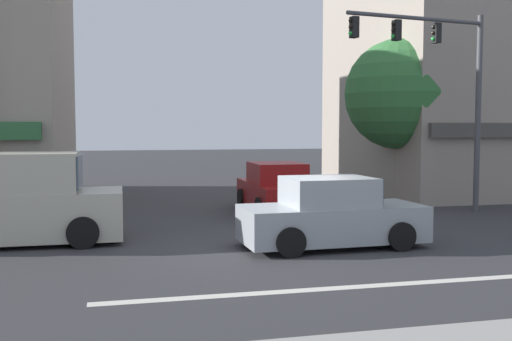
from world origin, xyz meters
TOP-DOWN VIEW (x-y plane):
  - ground_plane at (0.00, 0.00)m, footprint 120.00×120.00m
  - lane_marking_stripe at (0.00, -3.50)m, footprint 9.00×0.24m
  - building_right_corner at (11.16, 10.35)m, footprint 10.30×10.00m
  - street_tree at (6.18, 7.40)m, footprint 4.03×4.03m
  - traffic_light_mast at (5.91, 3.88)m, footprint 4.85×0.89m
  - sedan_approaching_near at (0.70, -0.16)m, footprint 4.15×1.97m
  - van_crossing_center at (-6.27, 1.86)m, footprint 4.62×2.07m
  - sedan_waiting_far at (0.97, 5.52)m, footprint 1.89×4.10m

SIDE VIEW (x-z plane):
  - ground_plane at x=0.00m, z-range 0.00..0.00m
  - lane_marking_stripe at x=0.00m, z-range 0.00..0.01m
  - sedan_approaching_near at x=0.70m, z-range -0.08..1.50m
  - sedan_waiting_far at x=0.97m, z-range -0.08..1.50m
  - van_crossing_center at x=-6.27m, z-range -0.05..2.06m
  - street_tree at x=6.18m, z-range 0.94..6.86m
  - traffic_light_mast at x=5.91m, z-range 1.20..7.40m
  - building_right_corner at x=11.16m, z-range 0.00..11.14m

